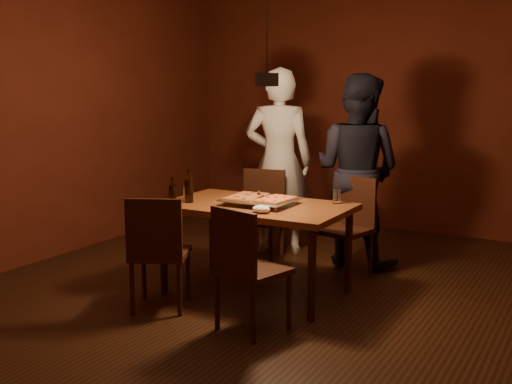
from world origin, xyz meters
The scene contains 19 objects.
room_shell centered at (0.00, 0.00, 1.40)m, with size 6.00×6.00×6.00m.
dining_table centered at (-0.19, 0.17, 0.68)m, with size 1.50×0.90×0.75m.
chair_far_left centered at (-0.60, 1.00, 0.54)m, with size 0.49×0.49×0.49m.
chair_far_right centered at (0.31, 0.98, 0.54)m, with size 0.50×0.50×0.49m.
chair_near_left centered at (-0.62, -0.58, 0.54)m, with size 0.56×0.56×0.49m.
chair_near_right centered at (0.17, -0.64, 0.54)m, with size 0.51×0.51×0.49m.
pizza_tray centered at (-0.15, 0.16, 0.77)m, with size 0.55×0.45×0.05m, color silver.
pizza_meat centered at (-0.28, 0.16, 0.81)m, with size 0.25×0.39×0.02m, color maroon.
pizza_cheese centered at (-0.01, 0.17, 0.81)m, with size 0.22×0.35×0.02m, color gold.
spatula centered at (-0.16, 0.17, 0.81)m, with size 0.09×0.24×0.04m, color silver, non-canonical shape.
beer_bottle_a centered at (-0.77, -0.18, 0.86)m, with size 0.06×0.06×0.23m.
beer_bottle_b centered at (-0.71, -0.04, 0.89)m, with size 0.07×0.07×0.28m.
water_glass_left centered at (-0.77, 0.04, 0.81)m, with size 0.08×0.08×0.12m, color silver.
water_glass_right centered at (0.38, 0.51, 0.81)m, with size 0.06×0.06×0.13m, color silver.
plate_slice centered at (-0.82, -0.21, 0.76)m, with size 0.27×0.27×0.03m.
napkin centered at (0.02, -0.12, 0.78)m, with size 0.14×0.11×0.06m, color white.
diner_white centered at (-0.62, 1.41, 0.94)m, with size 0.68×0.45×1.87m, color silver.
diner_dark centered at (0.22, 1.40, 0.91)m, with size 0.88×0.69×1.81m, color black.
pendant_lamp centered at (0.00, 0.00, 1.76)m, with size 0.18×0.18×1.10m.
Camera 1 is at (2.31, -4.32, 1.74)m, focal length 45.00 mm.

